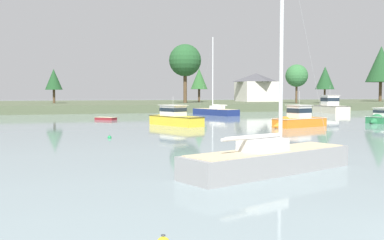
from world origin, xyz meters
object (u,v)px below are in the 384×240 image
object	(u,v)px
cruiser_orange	(296,122)
sailboat_navy	(215,113)
cruiser_green	(382,119)
cruiser_cream	(328,109)
sailboat_grey	(269,166)
cruiser_yellow	(172,120)
dinghy_maroon	(106,119)
mooring_buoy_green	(110,137)

from	to	relation	value
cruiser_orange	sailboat_navy	bearing A→B (deg)	89.83
cruiser_green	cruiser_orange	world-z (taller)	cruiser_orange
cruiser_orange	sailboat_navy	size ratio (longest dim) A/B	0.55
cruiser_green	cruiser_cream	world-z (taller)	cruiser_cream
sailboat_grey	cruiser_yellow	bearing A→B (deg)	84.94
dinghy_maroon	sailboat_navy	world-z (taller)	sailboat_navy
sailboat_grey	mooring_buoy_green	xyz separation A→B (m)	(-6.04, 19.28, -0.24)
sailboat_navy	cruiser_yellow	distance (m)	25.46
cruiser_orange	cruiser_cream	bearing A→B (deg)	51.84
sailboat_navy	cruiser_yellow	bearing A→B (deg)	-121.38
cruiser_green	mooring_buoy_green	bearing A→B (deg)	-164.41
dinghy_maroon	cruiser_orange	xyz separation A→B (m)	(20.12, -19.87, 0.42)
sailboat_grey	mooring_buoy_green	distance (m)	20.20
dinghy_maroon	mooring_buoy_green	size ratio (longest dim) A/B	8.33
cruiser_orange	mooring_buoy_green	xyz separation A→B (m)	(-22.17, -6.95, -0.50)
cruiser_cream	mooring_buoy_green	size ratio (longest dim) A/B	27.37
cruiser_cream	dinghy_maroon	bearing A→B (deg)	-164.84
dinghy_maroon	cruiser_cream	xyz separation A→B (m)	(45.40, 12.30, 0.62)
cruiser_orange	cruiser_yellow	size ratio (longest dim) A/B	0.87
sailboat_navy	cruiser_green	bearing A→B (deg)	-60.10
sailboat_navy	cruiser_yellow	xyz separation A→B (m)	(-13.26, -21.73, 0.28)
cruiser_green	cruiser_cream	xyz separation A→B (m)	(10.50, 28.81, 0.30)
dinghy_maroon	cruiser_green	bearing A→B (deg)	-25.31
cruiser_green	cruiser_orange	xyz separation A→B (m)	(-14.78, -3.36, 0.10)
cruiser_orange	mooring_buoy_green	bearing A→B (deg)	-162.60
dinghy_maroon	cruiser_yellow	bearing A→B (deg)	-61.28
cruiser_green	sailboat_navy	distance (m)	29.48
cruiser_green	sailboat_navy	world-z (taller)	sailboat_navy
cruiser_orange	mooring_buoy_green	distance (m)	23.23
dinghy_maroon	mooring_buoy_green	xyz separation A→B (m)	(-2.04, -26.82, -0.08)
cruiser_yellow	mooring_buoy_green	xyz separation A→B (m)	(-9.00, -14.13, -0.51)
dinghy_maroon	cruiser_orange	distance (m)	28.28
cruiser_green	cruiser_yellow	distance (m)	28.21
sailboat_grey	cruiser_yellow	xyz separation A→B (m)	(2.96, 33.41, 0.27)
dinghy_maroon	mooring_buoy_green	world-z (taller)	dinghy_maroon
cruiser_yellow	dinghy_maroon	bearing A→B (deg)	118.72
cruiser_green	sailboat_navy	size ratio (longest dim) A/B	0.50
cruiser_yellow	cruiser_cream	xyz separation A→B (m)	(38.45, 24.99, 0.19)
sailboat_grey	cruiser_green	world-z (taller)	sailboat_grey
sailboat_grey	dinghy_maroon	bearing A→B (deg)	94.96
cruiser_orange	mooring_buoy_green	size ratio (longest dim) A/B	20.13
sailboat_navy	mooring_buoy_green	size ratio (longest dim) A/B	36.48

